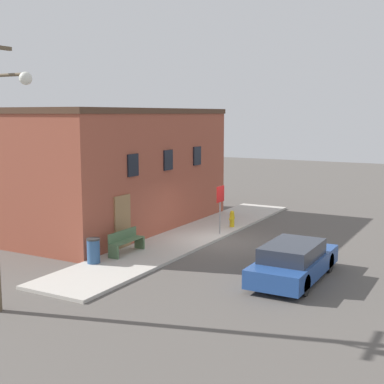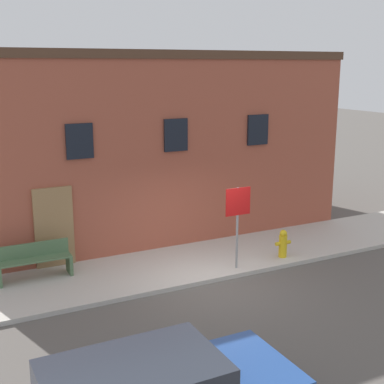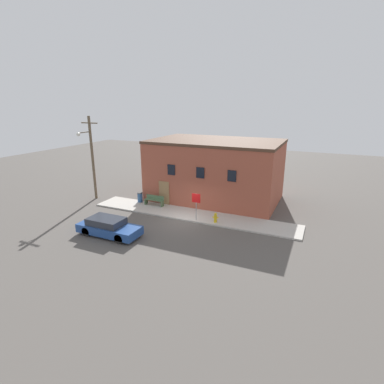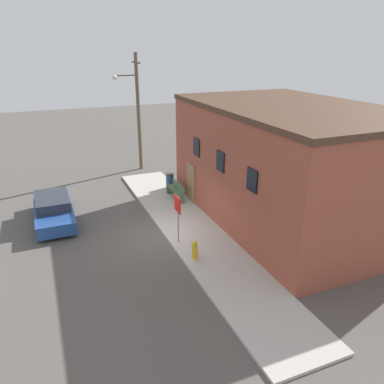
{
  "view_description": "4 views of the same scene",
  "coord_description": "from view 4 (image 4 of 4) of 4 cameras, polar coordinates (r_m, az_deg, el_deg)",
  "views": [
    {
      "loc": [
        -19.94,
        -9.74,
        5.37
      ],
      "look_at": [
        0.07,
        1.33,
        2.0
      ],
      "focal_mm": 50.0,
      "sensor_mm": 36.0,
      "label": 1
    },
    {
      "loc": [
        -6.02,
        -10.64,
        5.21
      ],
      "look_at": [
        0.07,
        1.33,
        2.0
      ],
      "focal_mm": 50.0,
      "sensor_mm": 36.0,
      "label": 2
    },
    {
      "loc": [
        9.5,
        -19.5,
        8.88
      ],
      "look_at": [
        0.07,
        1.33,
        2.0
      ],
      "focal_mm": 28.0,
      "sensor_mm": 36.0,
      "label": 3
    },
    {
      "loc": [
        14.42,
        -4.6,
        8.08
      ],
      "look_at": [
        0.07,
        1.33,
        2.0
      ],
      "focal_mm": 35.0,
      "sensor_mm": 36.0,
      "label": 4
    }
  ],
  "objects": [
    {
      "name": "bench",
      "position": [
        20.87,
        -2.43,
        0.26
      ],
      "size": [
        1.76,
        0.44,
        0.87
      ],
      "color": "#4C6B47",
      "rests_on": "sidewalk"
    },
    {
      "name": "ground_plane",
      "position": [
        17.16,
        -4.23,
        -6.78
      ],
      "size": [
        80.0,
        80.0,
        0.0
      ],
      "primitive_type": "plane",
      "color": "#56514C"
    },
    {
      "name": "parked_car",
      "position": [
        19.53,
        -20.37,
        -2.52
      ],
      "size": [
        4.49,
        1.75,
        1.25
      ],
      "color": "black",
      "rests_on": "ground"
    },
    {
      "name": "stop_sign",
      "position": [
        15.82,
        -2.19,
        -2.8
      ],
      "size": [
        0.7,
        0.06,
        2.12
      ],
      "color": "gray",
      "rests_on": "sidewalk"
    },
    {
      "name": "trash_bin",
      "position": [
        22.39,
        -3.39,
        1.72
      ],
      "size": [
        0.48,
        0.48,
        0.9
      ],
      "color": "#2D517F",
      "rests_on": "sidewalk"
    },
    {
      "name": "fire_hydrant",
      "position": [
        15.09,
        0.42,
        -8.8
      ],
      "size": [
        0.47,
        0.22,
        0.77
      ],
      "color": "gold",
      "rests_on": "sidewalk"
    },
    {
      "name": "utility_pole",
      "position": [
        25.73,
        -8.43,
        12.43
      ],
      "size": [
        1.8,
        1.72,
        7.71
      ],
      "color": "brown",
      "rests_on": "ground"
    },
    {
      "name": "brick_building",
      "position": [
        18.63,
        14.39,
        4.24
      ],
      "size": [
        11.66,
        7.32,
        5.6
      ],
      "color": "#9E4C38",
      "rests_on": "ground"
    },
    {
      "name": "sidewalk",
      "position": [
        17.53,
        -0.09,
        -5.85
      ],
      "size": [
        17.43,
        2.66,
        0.11
      ],
      "color": "#BCB7AD",
      "rests_on": "ground"
    }
  ]
}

